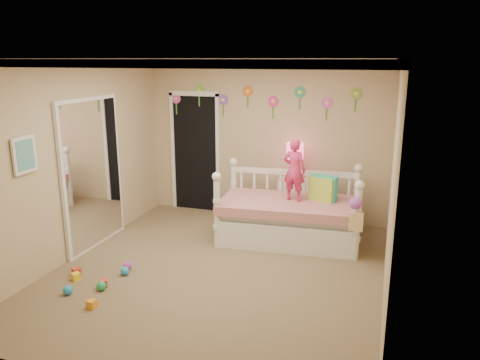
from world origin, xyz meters
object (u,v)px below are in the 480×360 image
(daybed, at_px, (289,205))
(table_lamp, at_px, (295,156))
(nightstand, at_px, (293,202))
(child, at_px, (294,170))

(daybed, bearing_deg, table_lamp, 91.91)
(nightstand, relative_size, table_lamp, 1.24)
(child, relative_size, table_lamp, 1.53)
(child, distance_m, nightstand, 0.99)
(table_lamp, bearing_deg, nightstand, 0.00)
(daybed, distance_m, nightstand, 0.75)
(child, distance_m, table_lamp, 0.71)
(daybed, bearing_deg, child, 25.06)
(nightstand, xyz_separation_m, table_lamp, (0.00, 0.00, 0.76))
(daybed, height_order, nightstand, daybed)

